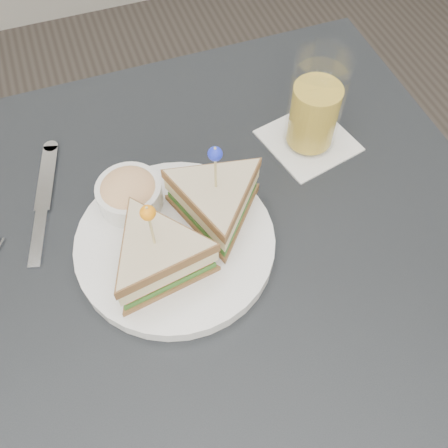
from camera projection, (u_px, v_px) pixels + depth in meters
ground_plane at (222, 397)px, 1.29m from camera, size 3.50×3.50×0.00m
table at (220, 279)px, 0.73m from camera, size 0.80×0.80×0.75m
plate_meal at (179, 228)px, 0.63m from camera, size 0.34×0.34×0.16m
cutlery_knife at (43, 205)px, 0.70m from camera, size 0.08×0.22×0.01m
drink_set at (315, 108)px, 0.71m from camera, size 0.15×0.15×0.16m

